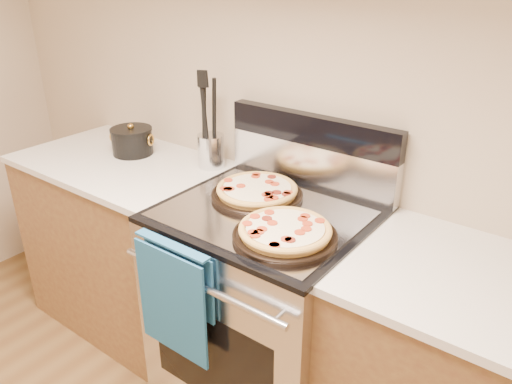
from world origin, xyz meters
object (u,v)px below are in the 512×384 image
Objects in this scene: pepperoni_pizza_front at (285,232)px; pepperoni_pizza_back at (257,191)px; utensil_crock at (211,151)px; range_body at (265,312)px; saucepan at (132,142)px.

pepperoni_pizza_back is at bearing 143.17° from pepperoni_pizza_front.
pepperoni_pizza_front is 0.75m from utensil_crock.
range_body is 0.76m from utensil_crock.
saucepan is at bearing 166.50° from pepperoni_pizza_front.
range_body is at bearing -8.02° from saucepan.
saucepan is (-0.80, 0.06, 0.02)m from pepperoni_pizza_back.
pepperoni_pizza_front is 1.79× the size of saucepan.
pepperoni_pizza_front is at bearing -37.24° from range_body.
saucepan reaches higher than pepperoni_pizza_front.
range_body is at bearing -25.87° from utensil_crock.
pepperoni_pizza_front is (0.27, -0.20, -0.00)m from pepperoni_pizza_back.
utensil_crock is 0.78× the size of saucepan.
pepperoni_pizza_back is at bearing -4.03° from saucepan.
pepperoni_pizza_back is 1.83× the size of saucepan.
saucepan is at bearing 171.98° from range_body.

